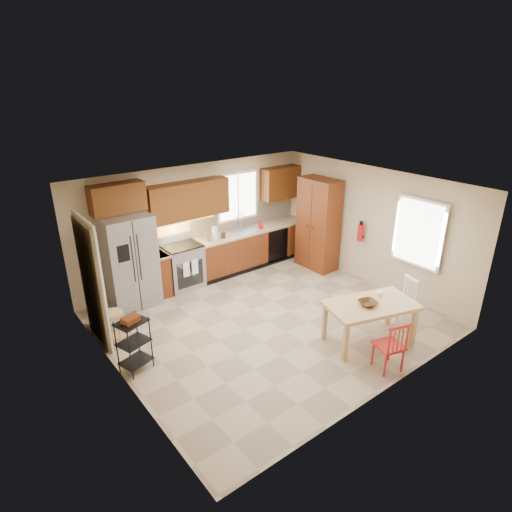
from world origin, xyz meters
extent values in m
plane|color=tan|center=(0.00, 0.00, 0.00)|extent=(5.50, 5.50, 0.00)
cube|color=silver|center=(0.00, 0.00, 2.50)|extent=(5.50, 5.00, 0.02)
cube|color=#CCB793|center=(0.00, 2.50, 1.25)|extent=(5.50, 0.02, 2.50)
cube|color=#CCB793|center=(0.00, -2.50, 1.25)|extent=(5.50, 0.02, 2.50)
cube|color=#CCB793|center=(-2.75, 0.00, 1.25)|extent=(0.02, 5.00, 2.50)
cube|color=#CCB793|center=(2.75, 0.00, 1.25)|extent=(0.02, 5.00, 2.50)
cube|color=gray|center=(-1.70, 2.12, 0.91)|extent=(0.92, 0.75, 1.82)
cube|color=gray|center=(-0.55, 2.19, 0.46)|extent=(0.76, 0.63, 0.92)
cube|color=#672C13|center=(-1.10, 2.20, 0.45)|extent=(0.30, 0.60, 0.90)
cube|color=#672C13|center=(1.29, 2.20, 0.45)|extent=(2.92, 0.60, 0.90)
cube|color=black|center=(1.85, 1.91, 0.45)|extent=(0.60, 0.02, 0.78)
cube|color=beige|center=(1.29, 2.48, 1.18)|extent=(2.92, 0.03, 0.55)
cube|color=#5F300F|center=(-1.70, 2.33, 2.10)|extent=(1.00, 0.35, 0.55)
cube|color=#5F300F|center=(-0.25, 2.33, 1.83)|extent=(1.80, 0.35, 0.75)
cube|color=#5F300F|center=(2.25, 2.33, 1.83)|extent=(1.00, 0.35, 0.75)
cube|color=white|center=(1.10, 2.48, 1.65)|extent=(1.12, 0.04, 1.12)
cube|color=gray|center=(1.10, 2.20, 0.86)|extent=(0.62, 0.46, 0.16)
cube|color=#FFBF66|center=(-0.55, 2.30, 1.43)|extent=(1.60, 0.30, 0.01)
imported|color=red|center=(1.48, 2.10, 1.00)|extent=(0.09, 0.09, 0.19)
cylinder|color=white|center=(0.25, 2.15, 1.04)|extent=(0.12, 0.12, 0.28)
cylinder|color=gray|center=(0.05, 2.15, 0.99)|extent=(0.11, 0.11, 0.18)
cylinder|color=#472812|center=(0.45, 2.12, 0.97)|extent=(0.10, 0.10, 0.14)
cube|color=#672C13|center=(2.43, 1.20, 1.05)|extent=(0.50, 0.95, 2.10)
cylinder|color=red|center=(2.63, 0.15, 1.10)|extent=(0.12, 0.12, 0.36)
cube|color=white|center=(2.68, -1.15, 1.45)|extent=(0.04, 1.02, 1.32)
cube|color=#8C7A59|center=(-2.67, 1.30, 1.05)|extent=(0.04, 0.95, 2.10)
imported|color=#472812|center=(0.81, -1.55, 0.72)|extent=(0.37, 0.37, 0.07)
cylinder|color=white|center=(1.22, -1.46, 0.75)|extent=(0.13, 0.13, 0.12)
camera|label=1|loc=(-4.35, -5.25, 4.15)|focal=30.00mm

